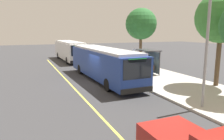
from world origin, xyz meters
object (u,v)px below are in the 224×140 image
object	(u,v)px
waiting_bench	(148,69)
route_sign_post	(134,60)
transit_bus_second	(70,50)
transit_bus_main	(103,63)
pedestrian_commuter	(145,72)

from	to	relation	value
waiting_bench	route_sign_post	xyz separation A→B (m)	(2.09, -2.79, 1.32)
route_sign_post	transit_bus_second	bearing A→B (deg)	-171.89
transit_bus_main	route_sign_post	xyz separation A→B (m)	(1.78, 2.29, 0.34)
transit_bus_main	route_sign_post	distance (m)	2.92
transit_bus_main	waiting_bench	distance (m)	5.18
transit_bus_main	pedestrian_commuter	distance (m)	4.06
transit_bus_second	route_sign_post	size ratio (longest dim) A/B	4.04
transit_bus_second	transit_bus_main	bearing A→B (deg)	0.20
route_sign_post	pedestrian_commuter	bearing A→B (deg)	13.96
waiting_bench	transit_bus_main	bearing A→B (deg)	-86.60
transit_bus_second	waiting_bench	size ratio (longest dim) A/B	7.08
transit_bus_main	transit_bus_second	world-z (taller)	same
route_sign_post	pedestrian_commuter	distance (m)	1.57
transit_bus_main	waiting_bench	xyz separation A→B (m)	(-0.30, 5.08, -0.99)
pedestrian_commuter	transit_bus_main	bearing A→B (deg)	-139.66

